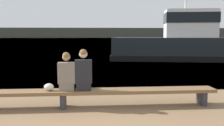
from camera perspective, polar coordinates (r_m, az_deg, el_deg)
The scene contains 7 objects.
water_surface at distance 128.08m, azimuth -4.67°, elevation 5.70°, with size 240.00×240.00×0.00m, color #5684A3.
far_shoreline at distance 143.39m, azimuth -4.69°, elevation 6.89°, with size 600.00×12.00×5.46m, color #4C4C42.
bench_main at distance 6.59m, azimuth -11.12°, elevation -6.78°, with size 8.00×0.52×0.45m.
person_left at distance 6.49m, azimuth -10.31°, elevation -2.57°, with size 0.43×0.42×0.99m.
person_right at distance 6.45m, azimuth -6.51°, elevation -2.18°, with size 0.43×0.42×1.06m.
shopping_bag at distance 6.59m, azimuth -14.24°, elevation -5.36°, with size 0.24×0.23×0.19m.
tugboat_red at distance 19.33m, azimuth 16.07°, elevation 4.16°, with size 10.95×5.49×6.20m.
Camera 1 is at (-0.06, -3.42, 1.88)m, focal length 40.00 mm.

